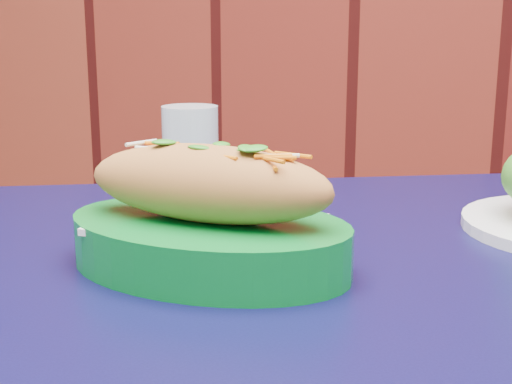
% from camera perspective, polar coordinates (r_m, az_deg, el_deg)
% --- Properties ---
extents(cafe_table, '(1.04, 1.04, 0.75)m').
position_cam_1_polar(cafe_table, '(0.65, 7.71, -14.16)').
color(cafe_table, black).
rests_on(cafe_table, ground).
extents(banh_mi_basket, '(0.28, 0.20, 0.12)m').
position_cam_1_polar(banh_mi_basket, '(0.62, -3.84, -2.06)').
color(banh_mi_basket, '#067324').
rests_on(banh_mi_basket, cafe_table).
extents(water_glass, '(0.07, 0.07, 0.11)m').
position_cam_1_polar(water_glass, '(0.89, -5.26, 3.25)').
color(water_glass, silver).
rests_on(water_glass, cafe_table).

